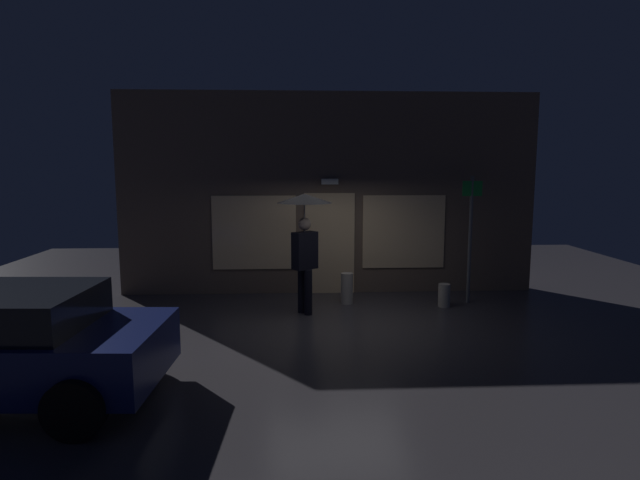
% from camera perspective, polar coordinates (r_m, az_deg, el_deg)
% --- Properties ---
extents(ground_plane, '(18.00, 18.00, 0.00)m').
position_cam_1_polar(ground_plane, '(9.64, 1.88, -8.74)').
color(ground_plane, '#38353A').
extents(building_facade, '(9.06, 0.48, 4.35)m').
position_cam_1_polar(building_facade, '(11.59, 0.96, 4.88)').
color(building_facade, brown).
rests_on(building_facade, ground).
extents(person_with_umbrella, '(1.02, 1.02, 2.27)m').
position_cam_1_polar(person_with_umbrella, '(9.80, -1.66, 1.65)').
color(person_with_umbrella, black).
rests_on(person_with_umbrella, ground).
extents(street_sign_post, '(0.40, 0.07, 2.58)m').
position_cam_1_polar(street_sign_post, '(11.08, 15.91, 0.84)').
color(street_sign_post, '#595B60').
rests_on(street_sign_post, ground).
extents(sidewalk_bollard, '(0.24, 0.24, 0.63)m').
position_cam_1_polar(sidewalk_bollard, '(10.79, 2.91, -5.22)').
color(sidewalk_bollard, '#B2A899').
rests_on(sidewalk_bollard, ground).
extents(sidewalk_bollard_2, '(0.24, 0.24, 0.46)m').
position_cam_1_polar(sidewalk_bollard_2, '(10.83, 13.25, -5.83)').
color(sidewalk_bollard_2, '#B2A899').
rests_on(sidewalk_bollard_2, ground).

